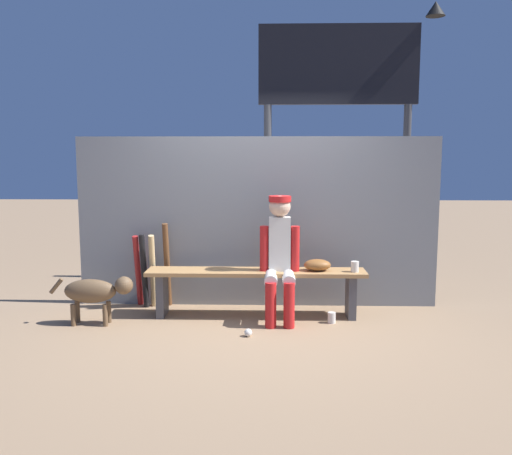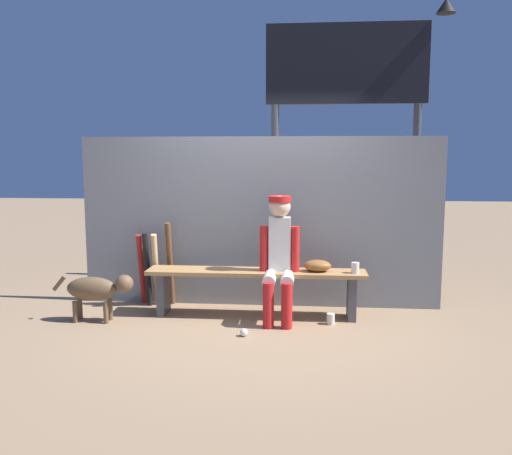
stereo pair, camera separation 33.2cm
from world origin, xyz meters
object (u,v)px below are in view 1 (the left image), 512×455
baseball_glove (317,265)px  dog (96,292)px  bat_wood_dark (167,265)px  bat_aluminum_black (144,271)px  player_seated (280,253)px  cup_on_ground (332,318)px  bat_wood_natural (153,271)px  cup_on_bench (355,267)px  dugout_bench (256,281)px  baseball (248,333)px  scoreboard (342,90)px  bat_aluminum_red (138,271)px

baseball_glove → dog: baseball_glove is taller
bat_wood_dark → bat_aluminum_black: 0.26m
dog → player_seated: bearing=6.6°
player_seated → cup_on_ground: player_seated is taller
player_seated → bat_wood_natural: player_seated is taller
baseball_glove → cup_on_bench: 0.38m
cup_on_ground → dog: bearing=-177.4°
dugout_bench → cup_on_bench: 1.03m
bat_wood_natural → bat_aluminum_black: bat_wood_natural is taller
baseball_glove → baseball: (-0.69, -0.65, -0.52)m
bat_wood_natural → scoreboard: 3.33m
baseball_glove → cup_on_ground: (0.13, -0.21, -0.50)m
cup_on_ground → bat_aluminum_black: bearing=166.4°
dugout_bench → bat_wood_natural: (-1.14, 0.27, 0.04)m
baseball_glove → bat_wood_natural: (-1.78, 0.27, -0.13)m
bat_aluminum_black → dog: bat_aluminum_black is taller
bat_wood_natural → bat_aluminum_red: bearing=157.8°
bat_aluminum_red → cup_on_ground: bearing=-14.8°
cup_on_bench → dog: (-2.60, -0.27, -0.21)m
player_seated → bat_wood_natural: (-1.39, 0.38, -0.28)m
baseball_glove → bat_aluminum_red: (-1.96, 0.34, -0.15)m
bat_wood_natural → cup_on_bench: (2.16, -0.31, 0.13)m
bat_wood_natural → dog: bearing=-126.9°
bat_wood_dark → scoreboard: (2.06, 1.28, 2.04)m
bat_aluminum_black → cup_on_ground: bat_aluminum_black is taller
bat_wood_dark → bat_wood_natural: (-0.15, -0.07, -0.06)m
baseball_glove → cup_on_ground: 0.56m
baseball_glove → baseball: baseball_glove is taller
bat_aluminum_black → player_seated: bearing=-14.4°
cup_on_bench → scoreboard: (0.05, 1.66, 1.96)m
player_seated → dog: 1.88m
cup_on_ground → dugout_bench: bearing=164.5°
baseball → bat_aluminum_black: bearing=142.1°
player_seated → bat_wood_dark: bearing=160.3°
dugout_bench → cup_on_ground: 0.86m
player_seated → bat_aluminum_black: size_ratio=1.53×
bat_wood_natural → dog: size_ratio=1.00×
bat_wood_natural → baseball: (1.09, -0.92, -0.38)m
player_seated → baseball_glove: bearing=15.7°
player_seated → scoreboard: scoreboard is taller
dugout_bench → cup_on_ground: bearing=-15.5°
bat_wood_dark → player_seated: bearing=-19.7°
bat_aluminum_red → bat_aluminum_black: bearing=-38.6°
cup_on_ground → dog: size_ratio=0.13×
bat_wood_dark → bat_aluminum_red: bearing=179.1°
bat_wood_dark → scoreboard: size_ratio=0.27×
dugout_bench → bat_aluminum_black: bat_aluminum_black is taller
dugout_bench → bat_aluminum_black: size_ratio=2.75×
dugout_bench → baseball: bearing=-94.8°
scoreboard → dog: scoreboard is taller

